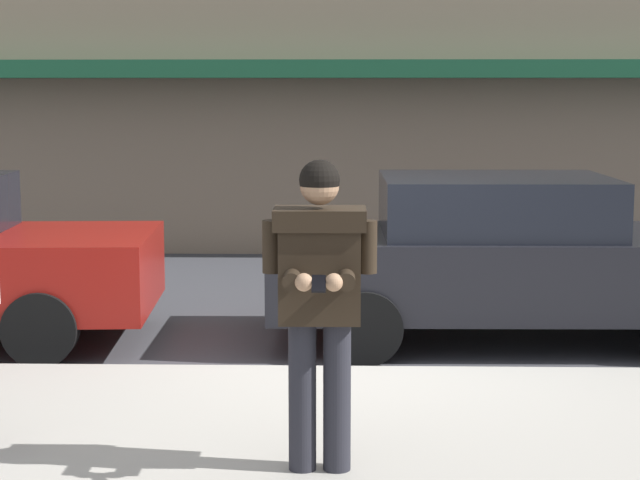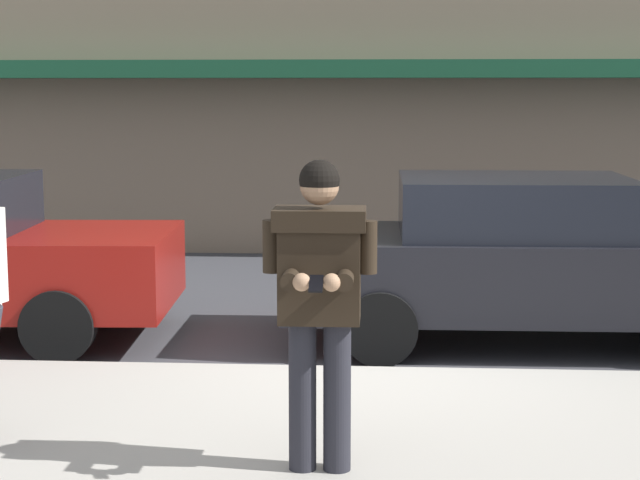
% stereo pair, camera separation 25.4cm
% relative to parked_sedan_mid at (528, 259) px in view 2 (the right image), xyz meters
% --- Properties ---
extents(ground_plane, '(80.00, 80.00, 0.00)m').
position_rel_parked_sedan_mid_xyz_m(ground_plane, '(-1.44, -1.27, -0.79)').
color(ground_plane, '#3D3D42').
extents(curb_paint_line, '(28.00, 0.12, 0.01)m').
position_rel_parked_sedan_mid_xyz_m(curb_paint_line, '(-0.44, -1.22, -0.79)').
color(curb_paint_line, silver).
rests_on(curb_paint_line, ground).
extents(parked_sedan_mid, '(4.53, 1.98, 1.54)m').
position_rel_parked_sedan_mid_xyz_m(parked_sedan_mid, '(0.00, 0.00, 0.00)').
color(parked_sedan_mid, black).
rests_on(parked_sedan_mid, ground).
extents(man_texting_on_phone, '(0.65, 0.58, 1.81)m').
position_rel_parked_sedan_mid_xyz_m(man_texting_on_phone, '(-1.66, -3.83, 0.46)').
color(man_texting_on_phone, '#23232B').
rests_on(man_texting_on_phone, sidewalk).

